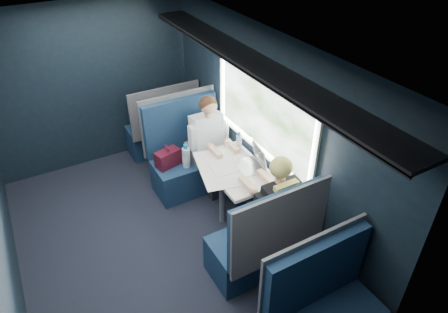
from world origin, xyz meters
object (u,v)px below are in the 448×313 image
seat_bay_near (188,158)px  man (211,140)px  seat_bay_far (262,244)px  woman (275,203)px  cup (228,143)px  seat_row_front (162,128)px  laptop (254,160)px  bottle_small (239,142)px  table (234,174)px

seat_bay_near → man: man is taller
seat_bay_far → woman: bearing=33.8°
seat_bay_far → cup: 1.41m
seat_row_front → man: man is taller
seat_bay_far → laptop: (0.41, 0.81, 0.40)m
man → bottle_small: (0.19, -0.38, 0.13)m
seat_bay_near → woman: (0.26, -1.58, 0.31)m
man → laptop: bearing=-78.3°
man → bottle_small: 0.44m
seat_bay_far → man: man is taller
laptop → seat_bay_near: bearing=114.2°
seat_bay_near → table: bearing=-77.5°
laptop → seat_row_front: bearing=102.4°
table → seat_bay_far: 0.93m
table → bottle_small: 0.45m
seat_bay_near → cup: (0.37, -0.43, 0.36)m
table → bottle_small: (0.26, 0.32, 0.18)m
laptop → bottle_small: 0.39m
table → man: man is taller
seat_bay_near → seat_row_front: size_ratio=1.09×
table → seat_bay_far: size_ratio=0.79×
seat_row_front → woman: woman is taller
table → laptop: bearing=-15.4°
woman → cup: bearing=84.5°
table → woman: bearing=-84.5°
table → woman: size_ratio=0.76×
seat_bay_near → seat_row_front: 0.93m
seat_bay_near → seat_row_front: seat_bay_near is taller
seat_bay_far → man: size_ratio=0.95×
seat_row_front → bottle_small: size_ratio=4.94×
table → seat_row_front: seat_row_front is taller
man → table: bearing=-95.5°
table → cup: 0.49m
laptop → cup: bearing=95.4°
cup → laptop: bearing=-84.6°
woman → laptop: bearing=76.3°
laptop → seat_bay_far: bearing=-116.6°
seat_bay_near → laptop: (0.42, -0.93, 0.39)m
seat_bay_far → cup: (0.36, 1.31, 0.37)m
seat_bay_far → seat_row_front: bearing=90.0°
seat_row_front → woman: bearing=-84.3°
seat_bay_far → laptop: seat_bay_far is taller
seat_bay_far → woman: size_ratio=0.95×
man → cup: man is taller
table → laptop: size_ratio=2.52×
seat_bay_near → seat_row_front: bearing=89.3°
man → woman: 1.41m
seat_row_front → cup: bearing=-75.1°
bottle_small → seat_bay_far: bearing=-110.2°
seat_bay_far → seat_row_front: seat_bay_far is taller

